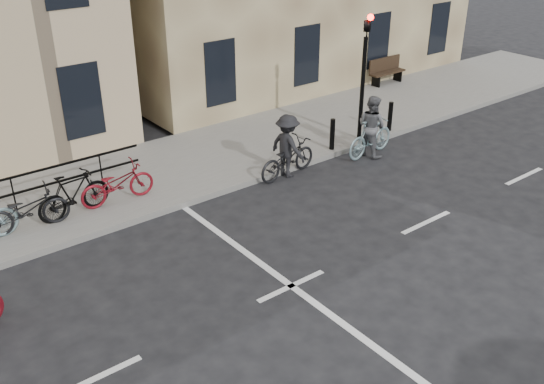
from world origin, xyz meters
TOP-DOWN VIEW (x-y plane):
  - ground at (0.00, 0.00)m, footprint 120.00×120.00m
  - traffic_light at (6.20, 4.34)m, footprint 0.18×0.30m
  - bollard_east at (5.00, 4.25)m, footprint 0.14×0.14m
  - bollard_west at (7.40, 4.25)m, footprint 0.14×0.14m
  - bench at (11.00, 7.73)m, footprint 1.60×0.41m
  - cyclist_grey at (5.80, 3.53)m, footprint 1.85×0.91m
  - cyclist_dark at (3.08, 3.90)m, footprint 1.97×1.16m

SIDE VIEW (x-z plane):
  - ground at x=0.00m, z-range 0.00..0.00m
  - bollard_east at x=5.00m, z-range 0.15..1.05m
  - bollard_west at x=7.40m, z-range 0.15..1.05m
  - cyclist_dark at x=3.08m, z-range -0.18..1.51m
  - bench at x=11.00m, z-range 0.19..1.16m
  - cyclist_grey at x=5.80m, z-range -0.17..1.58m
  - traffic_light at x=6.20m, z-range 0.50..4.40m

